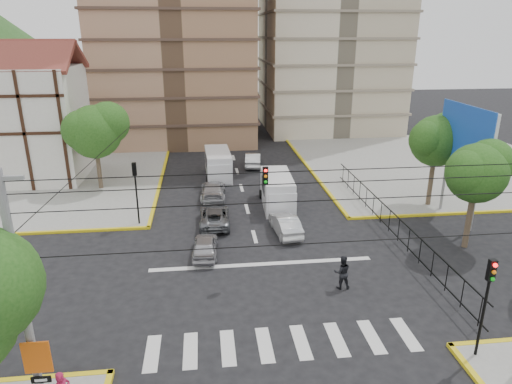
{
  "coord_description": "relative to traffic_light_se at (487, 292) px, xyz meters",
  "views": [
    {
      "loc": [
        -3.08,
        -22.26,
        12.85
      ],
      "look_at": [
        -0.19,
        2.56,
        4.0
      ],
      "focal_mm": 32.0,
      "sensor_mm": 36.0,
      "label": 1
    }
  ],
  "objects": [
    {
      "name": "tudor_building",
      "position": [
        -26.8,
        27.8,
        2.14
      ],
      "size": [
        10.8,
        8.05,
        12.23
      ],
      "color": "silver",
      "rests_on": "ground"
    },
    {
      "name": "car_white_rear_right",
      "position": [
        -6.07,
        29.36,
        -2.42
      ],
      "size": [
        2.02,
        4.36,
        1.39
      ],
      "primitive_type": "imported",
      "rotation": [
        0.0,
        0.0,
        3.01
      ],
      "color": "silver",
      "rests_on": "ground"
    },
    {
      "name": "van_left_lane",
      "position": [
        -9.67,
        25.79,
        -1.9
      ],
      "size": [
        2.35,
        5.58,
        2.48
      ],
      "rotation": [
        0.0,
        0.0,
        0.03
      ],
      "color": "silver",
      "rests_on": "ground"
    },
    {
      "name": "car_white_front_right",
      "position": [
        -5.69,
        13.06,
        -2.45
      ],
      "size": [
        1.78,
        4.15,
        1.33
      ],
      "primitive_type": "imported",
      "rotation": [
        0.0,
        0.0,
        3.24
      ],
      "color": "silver",
      "rests_on": "ground"
    },
    {
      "name": "stop_line",
      "position": [
        -7.8,
        9.0,
        -3.11
      ],
      "size": [
        13.0,
        0.4,
        0.01
      ],
      "primitive_type": "cube",
      "color": "silver",
      "rests_on": "ground"
    },
    {
      "name": "park_fence",
      "position": [
        1.2,
        12.3,
        -3.11
      ],
      "size": [
        0.1,
        22.5,
        1.66
      ],
      "primitive_type": null,
      "color": "black",
      "rests_on": "ground"
    },
    {
      "name": "tree_tudor",
      "position": [
        -19.7,
        23.81,
        2.11
      ],
      "size": [
        5.39,
        4.4,
        7.43
      ],
      "color": "#473828",
      "rests_on": "ground"
    },
    {
      "name": "ground",
      "position": [
        -7.8,
        7.8,
        -3.11
      ],
      "size": [
        160.0,
        160.0,
        0.0
      ],
      "primitive_type": "plane",
      "color": "black",
      "rests_on": "ground"
    },
    {
      "name": "car_darkgrey_mid_right",
      "position": [
        -4.66,
        23.4,
        -2.44
      ],
      "size": [
        2.16,
        4.14,
        1.35
      ],
      "primitive_type": "imported",
      "rotation": [
        0.0,
        0.0,
        3.29
      ],
      "color": "#232325",
      "rests_on": "ground"
    },
    {
      "name": "tree_park_a",
      "position": [
        5.28,
        9.81,
        1.9
      ],
      "size": [
        4.41,
        3.6,
        6.83
      ],
      "color": "#473828",
      "rests_on": "ground"
    },
    {
      "name": "tree_park_c",
      "position": [
        6.29,
        16.81,
        2.22
      ],
      "size": [
        4.65,
        3.8,
        7.25
      ],
      "color": "#473828",
      "rests_on": "ground"
    },
    {
      "name": "pedestrian_crosswalk",
      "position": [
        -3.96,
        5.95,
        -2.19
      ],
      "size": [
        0.95,
        0.77,
        1.85
      ],
      "primitive_type": "imported",
      "rotation": [
        0.0,
        0.0,
        3.06
      ],
      "color": "black",
      "rests_on": "ground"
    },
    {
      "name": "crosswalk_stripes",
      "position": [
        -7.8,
        1.8,
        -3.11
      ],
      "size": [
        12.0,
        2.4,
        0.01
      ],
      "primitive_type": "cube",
      "color": "silver",
      "rests_on": "ground"
    },
    {
      "name": "traffic_light_nw",
      "position": [
        -15.6,
        15.6,
        0.0
      ],
      "size": [
        0.28,
        0.22,
        4.4
      ],
      "color": "black",
      "rests_on": "ground"
    },
    {
      "name": "utility_pole_sw",
      "position": [
        -16.8,
        -1.2,
        1.65
      ],
      "size": [
        1.4,
        0.28,
        9.0
      ],
      "color": "slate",
      "rests_on": "ground"
    },
    {
      "name": "car_silver_rear_left",
      "position": [
        -10.29,
        20.51,
        -2.42
      ],
      "size": [
        2.2,
        4.86,
        1.38
      ],
      "primitive_type": "imported",
      "rotation": [
        0.0,
        0.0,
        3.09
      ],
      "color": "#ABACB0",
      "rests_on": "ground"
    },
    {
      "name": "car_silver_front_left",
      "position": [
        -11.05,
        10.53,
        -2.49
      ],
      "size": [
        1.71,
        3.77,
        1.25
      ],
      "primitive_type": "imported",
      "rotation": [
        0.0,
        0.0,
        3.08
      ],
      "color": "#A6A5AA",
      "rests_on": "ground"
    },
    {
      "name": "sidewalk_ne",
      "position": [
        12.2,
        27.8,
        -3.04
      ],
      "size": [
        26.0,
        26.0,
        0.15
      ],
      "primitive_type": "cube",
      "color": "gray",
      "rests_on": "ground"
    },
    {
      "name": "district_sign",
      "position": [
        -16.6,
        -1.44,
        -0.66
      ],
      "size": [
        0.9,
        0.12,
        3.2
      ],
      "color": "slate",
      "rests_on": "ground"
    },
    {
      "name": "car_grey_mid_left",
      "position": [
        -10.37,
        15.1,
        -2.49
      ],
      "size": [
        2.16,
        4.52,
        1.24
      ],
      "primitive_type": "imported",
      "rotation": [
        0.0,
        0.0,
        3.12
      ],
      "color": "slate",
      "rests_on": "ground"
    },
    {
      "name": "billboard",
      "position": [
        6.65,
        13.8,
        2.89
      ],
      "size": [
        0.36,
        6.2,
        8.1
      ],
      "color": "slate",
      "rests_on": "ground"
    },
    {
      "name": "traffic_light_hanging",
      "position": [
        -7.8,
        5.76,
        2.79
      ],
      "size": [
        18.0,
        9.12,
        0.92
      ],
      "color": "black",
      "rests_on": "ground"
    },
    {
      "name": "sidewalk_nw",
      "position": [
        -27.8,
        27.8,
        -3.04
      ],
      "size": [
        26.0,
        26.0,
        0.15
      ],
      "primitive_type": "cube",
      "color": "gray",
      "rests_on": "ground"
    },
    {
      "name": "traffic_light_se",
      "position": [
        0.0,
        0.0,
        0.0
      ],
      "size": [
        0.28,
        0.22,
        4.4
      ],
      "color": "black",
      "rests_on": "ground"
    },
    {
      "name": "van_right_lane",
      "position": [
        -5.44,
        17.95,
        -1.91
      ],
      "size": [
        2.38,
        5.55,
        2.46
      ],
      "rotation": [
        0.0,
        0.0,
        -0.05
      ],
      "color": "silver",
      "rests_on": "ground"
    }
  ]
}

